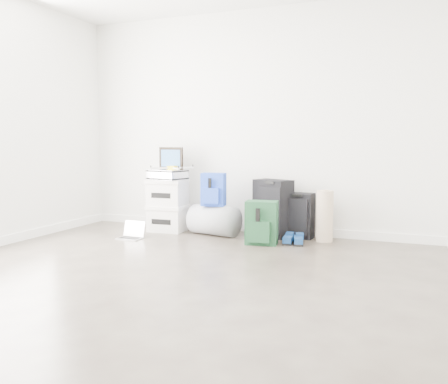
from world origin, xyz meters
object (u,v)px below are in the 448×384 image
at_px(boxes_stack, 168,205).
at_px(duffel_bag, 214,220).
at_px(large_suitcase, 273,208).
at_px(briefcase, 167,175).
at_px(laptop, 132,234).
at_px(carry_on, 299,215).

xyz_separation_m(boxes_stack, duffel_bag, (0.64, -0.02, -0.15)).
xyz_separation_m(boxes_stack, large_suitcase, (1.32, 0.14, 0.01)).
distance_m(boxes_stack, briefcase, 0.38).
bearing_deg(large_suitcase, duffel_bag, -141.85).
bearing_deg(large_suitcase, briefcase, -149.33).
distance_m(duffel_bag, laptop, 0.98).
xyz_separation_m(boxes_stack, laptop, (-0.17, -0.57, -0.28)).
relative_size(briefcase, large_suitcase, 0.63).
bearing_deg(duffel_bag, carry_on, 23.89).
bearing_deg(large_suitcase, boxes_stack, -149.33).
bearing_deg(carry_on, briefcase, -167.43).
bearing_deg(briefcase, laptop, -92.47).
distance_m(boxes_stack, large_suitcase, 1.33).
height_order(duffel_bag, laptop, duffel_bag).
height_order(briefcase, large_suitcase, briefcase).
height_order(boxes_stack, large_suitcase, large_suitcase).
height_order(briefcase, carry_on, briefcase).
height_order(boxes_stack, carry_on, boxes_stack).
bearing_deg(laptop, briefcase, 75.72).
distance_m(large_suitcase, carry_on, 0.31).
bearing_deg(briefcase, duffel_bag, 11.73).
relative_size(large_suitcase, carry_on, 1.28).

